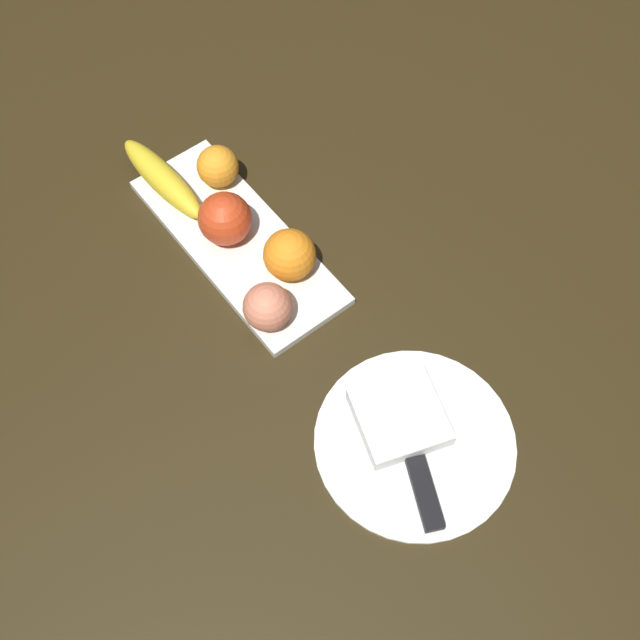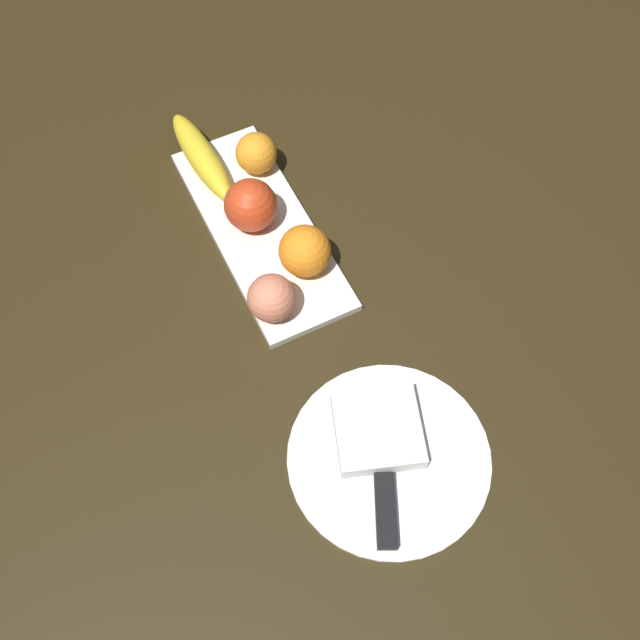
# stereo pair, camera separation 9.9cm
# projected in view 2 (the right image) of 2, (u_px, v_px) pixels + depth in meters

# --- Properties ---
(ground_plane) EXTENTS (2.40, 2.40, 0.00)m
(ground_plane) POSITION_uv_depth(u_px,v_px,m) (232.00, 229.00, 1.12)
(ground_plane) COLOR #2E2310
(fruit_tray) EXTENTS (0.37, 0.14, 0.01)m
(fruit_tray) POSITION_uv_depth(u_px,v_px,m) (261.00, 229.00, 1.11)
(fruit_tray) COLOR white
(fruit_tray) RESTS_ON ground_plane
(apple) EXTENTS (0.08, 0.08, 0.08)m
(apple) POSITION_uv_depth(u_px,v_px,m) (251.00, 205.00, 1.08)
(apple) COLOR red
(apple) RESTS_ON fruit_tray
(banana) EXTENTS (0.19, 0.05, 0.04)m
(banana) POSITION_uv_depth(u_px,v_px,m) (202.00, 156.00, 1.14)
(banana) COLOR gold
(banana) RESTS_ON fruit_tray
(orange_near_apple) EXTENTS (0.07, 0.07, 0.07)m
(orange_near_apple) POSITION_uv_depth(u_px,v_px,m) (305.00, 251.00, 1.04)
(orange_near_apple) COLOR orange
(orange_near_apple) RESTS_ON fruit_tray
(orange_near_banana) EXTENTS (0.06, 0.06, 0.06)m
(orange_near_banana) POSITION_uv_depth(u_px,v_px,m) (256.00, 153.00, 1.13)
(orange_near_banana) COLOR orange
(orange_near_banana) RESTS_ON fruit_tray
(peach) EXTENTS (0.07, 0.07, 0.07)m
(peach) POSITION_uv_depth(u_px,v_px,m) (272.00, 298.00, 1.01)
(peach) COLOR #DC7E5D
(peach) RESTS_ON fruit_tray
(dinner_plate) EXTENTS (0.25, 0.25, 0.01)m
(dinner_plate) POSITION_uv_depth(u_px,v_px,m) (389.00, 457.00, 0.94)
(dinner_plate) COLOR white
(dinner_plate) RESTS_ON ground_plane
(folded_napkin) EXTENTS (0.13, 0.13, 0.03)m
(folded_napkin) POSITION_uv_depth(u_px,v_px,m) (378.00, 430.00, 0.94)
(folded_napkin) COLOR white
(folded_napkin) RESTS_ON dinner_plate
(knife) EXTENTS (0.17, 0.10, 0.01)m
(knife) POSITION_uv_depth(u_px,v_px,m) (388.00, 496.00, 0.91)
(knife) COLOR silver
(knife) RESTS_ON dinner_plate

